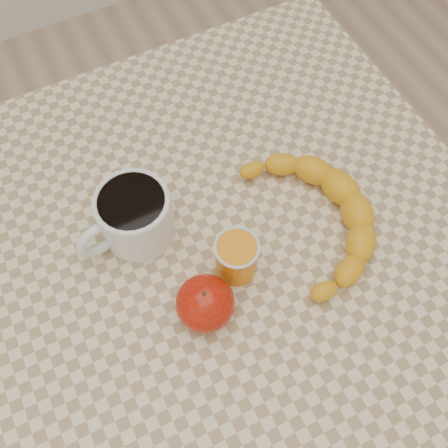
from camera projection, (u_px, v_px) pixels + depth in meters
name	position (u px, v px, depth m)	size (l,w,h in m)	color
ground	(224.00, 350.00, 1.42)	(3.00, 3.00, 0.00)	tan
table	(224.00, 253.00, 0.83)	(0.80, 0.80, 0.75)	beige
coffee_mug	(133.00, 216.00, 0.71)	(0.16, 0.12, 0.09)	white
orange_juice_glass	(236.00, 257.00, 0.69)	(0.06, 0.06, 0.07)	orange
apple	(205.00, 303.00, 0.66)	(0.10, 0.10, 0.07)	#8A0C04
banana	(315.00, 218.00, 0.74)	(0.26, 0.33, 0.05)	orange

